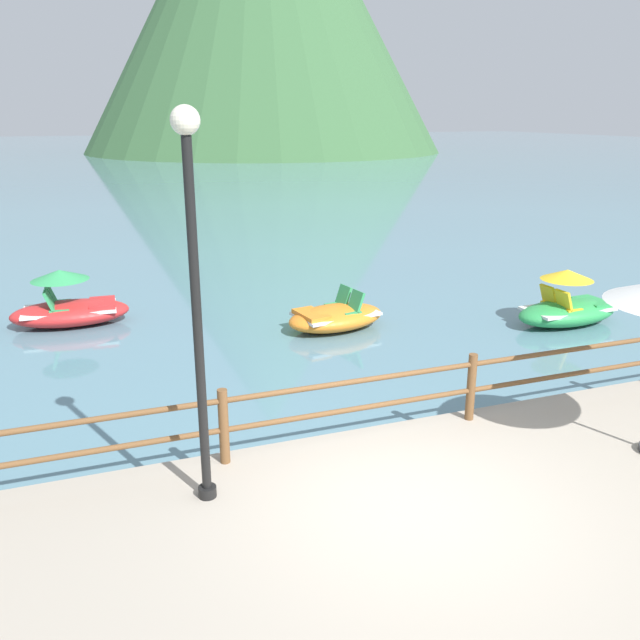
{
  "coord_description": "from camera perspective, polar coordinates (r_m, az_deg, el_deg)",
  "views": [
    {
      "loc": [
        -3.02,
        -5.39,
        4.42
      ],
      "look_at": [
        0.78,
        5.0,
        0.9
      ],
      "focal_mm": 36.6,
      "sensor_mm": 36.0,
      "label": 1
    }
  ],
  "objects": [
    {
      "name": "pedal_boat_3",
      "position": [
        15.16,
        -21.07,
        1.08
      ],
      "size": [
        2.52,
        1.37,
        1.24
      ],
      "color": "red",
      "rests_on": "ground"
    },
    {
      "name": "ground_plane",
      "position": [
        45.71,
        -16.51,
        11.4
      ],
      "size": [
        200.0,
        200.0,
        0.0
      ],
      "primitive_type": "plane",
      "color": "slate"
    },
    {
      "name": "pedal_boat_1",
      "position": [
        15.16,
        20.84,
        1.08
      ],
      "size": [
        2.52,
        1.28,
        1.24
      ],
      "color": "green",
      "rests_on": "ground"
    },
    {
      "name": "pedal_boat_0",
      "position": [
        13.9,
        1.36,
        0.28
      ],
      "size": [
        2.37,
        1.61,
        0.85
      ],
      "color": "orange",
      "rests_on": "ground"
    },
    {
      "name": "lamp_post",
      "position": [
        6.55,
        -10.91,
        3.62
      ],
      "size": [
        0.28,
        0.28,
        4.1
      ],
      "color": "black",
      "rests_on": "promenade_dock"
    },
    {
      "name": "dock_railing",
      "position": [
        8.32,
        3.15,
        -6.87
      ],
      "size": [
        23.92,
        0.12,
        0.95
      ],
      "color": "brown",
      "rests_on": "promenade_dock"
    }
  ]
}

